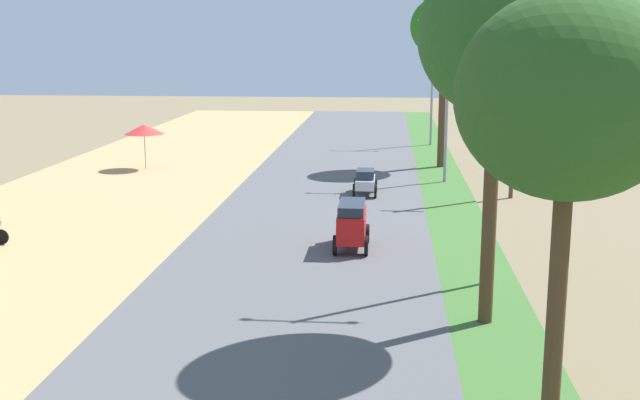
# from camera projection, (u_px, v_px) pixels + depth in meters

# --- Properties ---
(vendor_umbrella) EXTENTS (2.20, 2.20, 2.52)m
(vendor_umbrella) POSITION_uv_depth(u_px,v_px,m) (144.00, 129.00, 44.28)
(vendor_umbrella) COLOR #99999E
(vendor_umbrella) RESTS_ON dirt_shoulder
(median_tree_nearest) EXTENTS (3.87, 3.87, 8.14)m
(median_tree_nearest) POSITION_uv_depth(u_px,v_px,m) (570.00, 98.00, 13.26)
(median_tree_nearest) COLOR #4C351E
(median_tree_nearest) RESTS_ON median_strip
(median_tree_second) EXTENTS (3.91, 3.91, 9.44)m
(median_tree_second) POSITION_uv_depth(u_px,v_px,m) (497.00, 35.00, 19.26)
(median_tree_second) COLOR #4C351E
(median_tree_second) RESTS_ON median_strip
(median_tree_third) EXTENTS (3.85, 3.85, 9.63)m
(median_tree_third) POSITION_uv_depth(u_px,v_px,m) (445.00, 28.00, 43.97)
(median_tree_third) COLOR #4C351E
(median_tree_third) RESTS_ON median_strip
(streetlamp_near) EXTENTS (3.16, 0.20, 8.26)m
(streetlamp_near) POSITION_uv_depth(u_px,v_px,m) (490.00, 128.00, 22.96)
(streetlamp_near) COLOR gray
(streetlamp_near) RESTS_ON median_strip
(streetlamp_mid) EXTENTS (3.16, 0.20, 8.35)m
(streetlamp_mid) POSITION_uv_depth(u_px,v_px,m) (447.00, 88.00, 39.82)
(streetlamp_mid) COLOR gray
(streetlamp_mid) RESTS_ON median_strip
(streetlamp_far) EXTENTS (3.16, 0.20, 8.11)m
(streetlamp_far) POSITION_uv_depth(u_px,v_px,m) (432.00, 77.00, 53.77)
(streetlamp_far) COLOR gray
(streetlamp_far) RESTS_ON median_strip
(utility_pole_near) EXTENTS (1.80, 0.20, 8.45)m
(utility_pole_near) POSITION_uv_depth(u_px,v_px,m) (515.00, 103.00, 36.05)
(utility_pole_near) COLOR brown
(utility_pole_near) RESTS_ON ground
(car_van_red) EXTENTS (1.19, 2.41, 1.67)m
(car_van_red) POSITION_uv_depth(u_px,v_px,m) (352.00, 222.00, 27.61)
(car_van_red) COLOR red
(car_van_red) RESTS_ON road_strip
(car_sedan_silver) EXTENTS (1.10, 2.26, 1.19)m
(car_sedan_silver) POSITION_uv_depth(u_px,v_px,m) (365.00, 181.00, 37.23)
(car_sedan_silver) COLOR #B7BCC1
(car_sedan_silver) RESTS_ON road_strip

